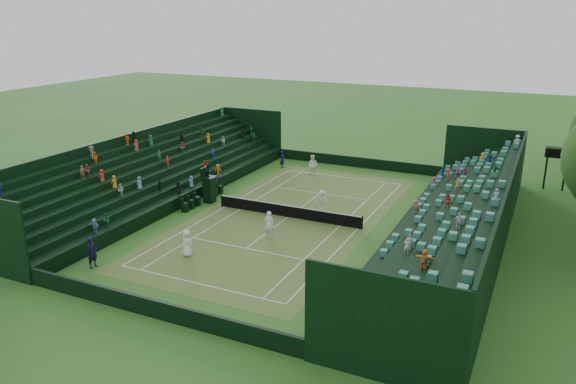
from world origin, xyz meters
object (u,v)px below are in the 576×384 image
Objects in this scene: player_far_west at (313,166)px; player_far_east at (322,200)px; umpire_chair at (209,186)px; player_near_west at (187,243)px; tennis_net at (288,211)px; player_near_east at (269,225)px.

player_far_west reaches higher than player_far_east.
player_near_west is at bearing -64.59° from umpire_chair.
player_far_west reaches higher than player_near_west.
umpire_chair is at bearing 176.06° from tennis_net.
player_far_east is (4.31, -8.41, -0.19)m from player_far_west.
tennis_net is 6.70× the size of player_near_west.
umpire_chair is at bearing -163.67° from player_far_east.
umpire_chair is 1.62× the size of player_far_west.
umpire_chair is 10.51m from player_near_west.
tennis_net is at bearing -93.68° from player_near_east.
umpire_chair is 9.07m from player_near_east.
tennis_net is at bearing -74.24° from player_far_west.
umpire_chair reaches higher than player_near_west.
player_near_west is (4.50, -9.48, -0.49)m from umpire_chair.
player_near_west is at bearing -106.97° from tennis_net.
tennis_net is 6.03× the size of player_near_east.
player_near_east is at bearing -82.54° from tennis_net.
player_near_east is at bearing -75.86° from player_far_west.
player_near_west is at bearing 44.78° from player_near_east.
umpire_chair is (-7.25, 0.50, 0.83)m from tennis_net.
umpire_chair is at bearing -110.94° from player_far_west.
player_far_east is at bearing 14.22° from umpire_chair.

